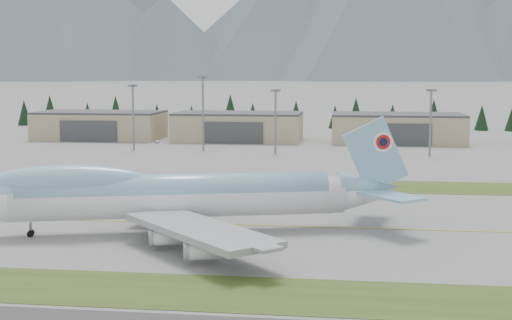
# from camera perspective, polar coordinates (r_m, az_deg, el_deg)

# --- Properties ---
(ground) EXTENTS (7000.00, 7000.00, 0.00)m
(ground) POSITION_cam_1_polar(r_m,az_deg,el_deg) (124.94, -5.26, -5.08)
(ground) COLOR slate
(ground) RESTS_ON ground
(grass_strip_near) EXTENTS (400.00, 14.00, 0.08)m
(grass_strip_near) POSITION_cam_1_polar(r_m,az_deg,el_deg) (89.46, -10.70, -10.11)
(grass_strip_near) COLOR #374A1A
(grass_strip_near) RESTS_ON ground
(grass_strip_far) EXTENTS (400.00, 18.00, 0.08)m
(grass_strip_far) POSITION_cam_1_polar(r_m,az_deg,el_deg) (168.39, -1.88, -1.89)
(grass_strip_far) COLOR #374A1A
(grass_strip_far) RESTS_ON ground
(taxiway_line_main) EXTENTS (400.00, 0.40, 0.02)m
(taxiway_line_main) POSITION_cam_1_polar(r_m,az_deg,el_deg) (124.94, -5.26, -5.08)
(taxiway_line_main) COLOR gold
(taxiway_line_main) RESTS_ON ground
(boeing_747_freighter) EXTENTS (71.42, 59.44, 18.81)m
(boeing_747_freighter) POSITION_cam_1_polar(r_m,az_deg,el_deg) (117.42, -6.34, -2.79)
(boeing_747_freighter) COLOR white
(boeing_747_freighter) RESTS_ON ground
(hangar_left) EXTENTS (48.00, 26.60, 10.80)m
(hangar_left) POSITION_cam_1_polar(r_m,az_deg,el_deg) (286.76, -12.35, 2.75)
(hangar_left) COLOR tan
(hangar_left) RESTS_ON ground
(hangar_center) EXTENTS (48.00, 26.60, 10.80)m
(hangar_center) POSITION_cam_1_polar(r_m,az_deg,el_deg) (273.07, -1.41, 2.70)
(hangar_center) COLOR tan
(hangar_center) RESTS_ON ground
(hangar_right) EXTENTS (48.00, 26.60, 10.80)m
(hangar_right) POSITION_cam_1_polar(r_m,az_deg,el_deg) (270.39, 11.26, 2.52)
(hangar_right) COLOR tan
(hangar_right) RESTS_ON ground
(floodlight_masts) EXTENTS (156.60, 10.40, 24.81)m
(floodlight_masts) POSITION_cam_1_polar(r_m,az_deg,el_deg) (234.53, -4.73, 4.42)
(floodlight_masts) COLOR slate
(floodlight_masts) RESTS_ON ground
(service_vehicle_a) EXTENTS (2.43, 3.58, 1.13)m
(service_vehicle_a) POSITION_cam_1_polar(r_m,az_deg,el_deg) (265.79, -7.91, 1.35)
(service_vehicle_a) COLOR silver
(service_vehicle_a) RESTS_ON ground
(service_vehicle_b) EXTENTS (3.32, 1.25, 1.08)m
(service_vehicle_b) POSITION_cam_1_polar(r_m,az_deg,el_deg) (247.57, 7.70, 0.93)
(service_vehicle_b) COLOR yellow
(service_vehicle_b) RESTS_ON ground
(service_vehicle_c) EXTENTS (2.90, 4.37, 1.17)m
(service_vehicle_c) POSITION_cam_1_polar(r_m,az_deg,el_deg) (262.62, 16.15, 1.07)
(service_vehicle_c) COLOR #BCBBC0
(service_vehicle_c) RESTS_ON ground
(conifer_belt) EXTENTS (274.74, 15.22, 15.76)m
(conifer_belt) POSITION_cam_1_polar(r_m,az_deg,el_deg) (333.33, 2.69, 3.72)
(conifer_belt) COLOR black
(conifer_belt) RESTS_ON ground
(mountain_ridge_front) EXTENTS (4180.53, 1241.98, 506.77)m
(mountain_ridge_front) POSITION_cam_1_polar(r_m,az_deg,el_deg) (2334.39, 7.17, 11.97)
(mountain_ridge_front) COLOR #45525C
(mountain_ridge_front) RESTS_ON ground
(mountain_ridge_rear) EXTENTS (4457.49, 1026.74, 513.37)m
(mountain_ridge_rear) POSITION_cam_1_polar(r_m,az_deg,el_deg) (3030.02, 9.95, 11.28)
(mountain_ridge_rear) COLOR #45525C
(mountain_ridge_rear) RESTS_ON ground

